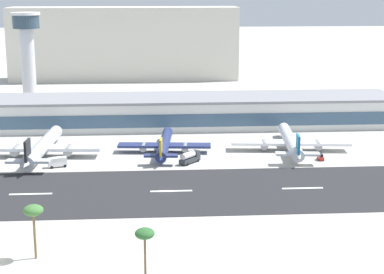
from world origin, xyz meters
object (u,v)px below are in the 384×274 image
at_px(distant_hotel_block, 124,44).
at_px(airliner_black_tail_gate_0, 42,148).
at_px(service_fuel_truck_0, 190,157).
at_px(control_tower, 27,49).
at_px(airliner_gold_tail_gate_1, 164,145).
at_px(service_baggage_tug_1, 320,157).
at_px(airliner_blue_tail_gate_2, 291,142).
at_px(service_box_truck_2, 57,162).
at_px(terminal_building, 169,111).
at_px(palm_tree_2, 33,212).
at_px(palm_tree_1, 145,235).

bearing_deg(distant_hotel_block, airliner_black_tail_gate_0, -97.02).
bearing_deg(service_fuel_truck_0, control_tower, 76.24).
height_order(distant_hotel_block, airliner_black_tail_gate_0, distant_hotel_block).
distance_m(airliner_gold_tail_gate_1, service_baggage_tug_1, 53.69).
height_order(airliner_blue_tail_gate_2, service_fuel_truck_0, airliner_blue_tail_gate_2).
xyz_separation_m(airliner_gold_tail_gate_1, service_box_truck_2, (-34.84, -15.46, -1.05)).
height_order(terminal_building, control_tower, control_tower).
distance_m(airliner_gold_tail_gate_1, palm_tree_2, 92.34).
height_order(distant_hotel_block, service_fuel_truck_0, distant_hotel_block).
bearing_deg(control_tower, palm_tree_1, -73.32).
bearing_deg(service_fuel_truck_0, palm_tree_1, -149.18).
bearing_deg(terminal_building, distant_hotel_block, 99.37).
bearing_deg(airliner_blue_tail_gate_2, terminal_building, 48.50).
relative_size(service_baggage_tug_1, palm_tree_1, 0.32).
distance_m(terminal_building, service_fuel_truck_0, 57.83).
bearing_deg(distant_hotel_block, airliner_gold_tail_gate_1, -83.85).
relative_size(distant_hotel_block, airliner_black_tail_gate_0, 2.66).
height_order(distant_hotel_block, airliner_blue_tail_gate_2, distant_hotel_block).
height_order(airliner_black_tail_gate_0, service_box_truck_2, airliner_black_tail_gate_0).
xyz_separation_m(distant_hotel_block, service_fuel_truck_0, (27.36, -192.27, -19.85)).
xyz_separation_m(service_baggage_tug_1, service_box_truck_2, (-86.90, -2.49, 0.74)).
relative_size(distant_hotel_block, service_baggage_tug_1, 42.28).
height_order(airliner_blue_tail_gate_2, palm_tree_1, palm_tree_1).
bearing_deg(distant_hotel_block, palm_tree_2, -92.32).
bearing_deg(terminal_building, palm_tree_2, -104.16).
bearing_deg(palm_tree_2, service_box_truck_2, 93.84).
xyz_separation_m(distant_hotel_block, service_baggage_tug_1, (71.32, -191.70, -20.83)).
relative_size(airliner_blue_tail_gate_2, palm_tree_1, 4.67).
bearing_deg(palm_tree_2, airliner_gold_tail_gate_1, 70.95).
bearing_deg(palm_tree_1, palm_tree_2, 156.67).
bearing_deg(airliner_blue_tail_gate_2, control_tower, 57.22).
height_order(terminal_building, service_baggage_tug_1, terminal_building).
relative_size(airliner_blue_tail_gate_2, service_box_truck_2, 7.44).
bearing_deg(airliner_gold_tail_gate_1, terminal_building, 1.33).
xyz_separation_m(distant_hotel_block, airliner_blue_tail_gate_2, (63.93, -179.30, -18.69)).
xyz_separation_m(airliner_gold_tail_gate_1, airliner_blue_tail_gate_2, (44.67, -0.58, 0.35)).
distance_m(control_tower, service_baggage_tug_1, 149.17).
bearing_deg(airliner_black_tail_gate_0, service_box_truck_2, -147.30).
height_order(service_baggage_tug_1, palm_tree_1, palm_tree_1).
distance_m(distant_hotel_block, airliner_blue_tail_gate_2, 191.27).
relative_size(terminal_building, palm_tree_2, 15.43).
xyz_separation_m(control_tower, service_box_truck_2, (25.15, -97.09, -26.58)).
relative_size(service_box_truck_2, palm_tree_2, 0.53).
height_order(airliner_gold_tail_gate_1, palm_tree_1, palm_tree_1).
distance_m(distant_hotel_block, service_fuel_truck_0, 195.22).
distance_m(airliner_gold_tail_gate_1, palm_tree_1, 97.57).
bearing_deg(distant_hotel_block, control_tower, -112.76).
height_order(airliner_black_tail_gate_0, service_baggage_tug_1, airliner_black_tail_gate_0).
xyz_separation_m(service_box_truck_2, palm_tree_2, (4.80, -71.51, 8.80)).
height_order(airliner_gold_tail_gate_1, palm_tree_2, palm_tree_2).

